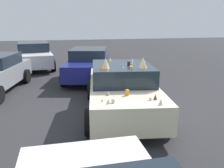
% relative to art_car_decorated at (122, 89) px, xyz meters
% --- Properties ---
extents(ground_plane, '(60.00, 60.00, 0.00)m').
position_rel_art_car_decorated_xyz_m(ground_plane, '(-0.02, 0.00, -0.73)').
color(ground_plane, '#2D2D30').
extents(art_car_decorated, '(4.58, 2.57, 1.71)m').
position_rel_art_car_decorated_xyz_m(art_car_decorated, '(0.00, 0.00, 0.00)').
color(art_car_decorated, beige).
rests_on(art_car_decorated, ground).
extents(parked_sedan_near_left, '(4.54, 2.73, 1.40)m').
position_rel_art_car_decorated_xyz_m(parked_sedan_near_left, '(4.53, 0.35, -0.00)').
color(parked_sedan_near_left, navy).
rests_on(parked_sedan_near_left, ground).
extents(parked_sedan_behind_left, '(4.56, 2.40, 1.47)m').
position_rel_art_car_decorated_xyz_m(parked_sedan_behind_left, '(8.06, 3.04, 0.01)').
color(parked_sedan_behind_left, white).
rests_on(parked_sedan_behind_left, ground).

